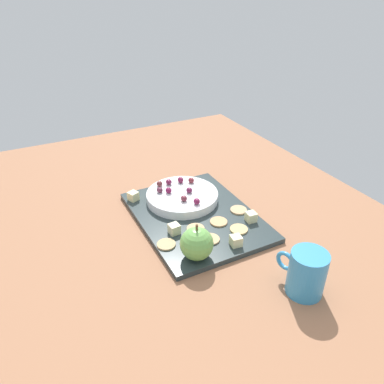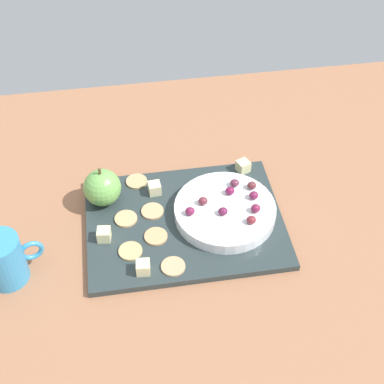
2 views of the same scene
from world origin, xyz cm
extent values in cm
cube|color=#9B6647|center=(0.00, 0.00, 1.64)|extent=(119.27, 91.32, 3.27)
cube|color=#2B3738|center=(4.61, -0.20, 3.90)|extent=(34.64, 26.20, 1.25)
cylinder|color=white|center=(-2.63, 0.15, 5.61)|extent=(18.07, 18.07, 2.19)
sphere|color=#6CAE50|center=(18.49, -6.98, 7.92)|extent=(6.79, 6.79, 6.79)
cylinder|color=brown|center=(18.49, -6.98, 11.91)|extent=(0.50, 0.50, 1.20)
cube|color=beige|center=(9.09, -7.63, 5.64)|extent=(2.42, 2.42, 2.23)
cube|color=beige|center=(18.84, 2.20, 5.64)|extent=(2.51, 2.51, 2.23)
cube|color=beige|center=(12.90, 10.18, 5.64)|extent=(2.41, 2.41, 2.23)
cube|color=beige|center=(-8.43, -10.99, 5.64)|extent=(2.91, 2.91, 2.23)
cylinder|color=tan|center=(10.09, 3.20, 4.72)|extent=(4.02, 4.02, 0.40)
cylinder|color=tan|center=(12.21, -10.93, 4.72)|extent=(4.02, 4.02, 0.40)
cylinder|color=tan|center=(14.68, 5.74, 4.72)|extent=(4.02, 4.02, 0.40)
cylinder|color=tan|center=(8.00, 10.06, 4.72)|extent=(4.02, 4.02, 0.40)
cylinder|color=tan|center=(10.05, -2.80, 4.72)|extent=(4.02, 4.02, 0.40)
cylinder|color=tan|center=(14.90, -1.71, 4.72)|extent=(4.02, 4.02, 0.40)
ellipsoid|color=maroon|center=(-6.26, 4.39, 7.42)|extent=(1.66, 1.50, 1.41)
ellipsoid|color=brown|center=(-8.27, -3.78, 7.44)|extent=(1.66, 1.50, 1.45)
ellipsoid|color=maroon|center=(-8.04, -1.26, 7.45)|extent=(1.66, 1.50, 1.48)
ellipsoid|color=maroon|center=(3.77, 0.78, 7.46)|extent=(1.66, 1.50, 1.50)
ellipsoid|color=#5F2A3F|center=(-5.35, -4.95, 7.40)|extent=(1.66, 1.50, 1.38)
ellipsoid|color=maroon|center=(1.12, -1.33, 7.43)|extent=(1.66, 1.50, 1.43)
ellipsoid|color=maroon|center=(-7.61, 1.93, 7.50)|extent=(1.66, 1.50, 1.58)
ellipsoid|color=#631C3F|center=(-1.88, 1.63, 7.39)|extent=(1.66, 1.50, 1.37)
ellipsoid|color=maroon|center=(-4.09, -3.05, 7.44)|extent=(1.66, 1.50, 1.46)
cylinder|color=#368EC5|center=(34.78, 6.82, 7.69)|extent=(6.75, 6.75, 8.83)
torus|color=#368EC5|center=(30.37, 5.58, 7.69)|extent=(4.07, 1.86, 4.00)
camera|label=1|loc=(69.63, -34.17, 53.80)|focal=34.54mm
camera|label=2|loc=(13.56, 65.09, 77.55)|focal=51.74mm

